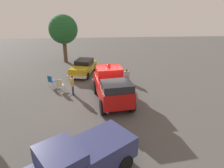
% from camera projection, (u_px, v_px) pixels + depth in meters
% --- Properties ---
extents(ground_plane, '(60.00, 60.00, 0.00)m').
position_uv_depth(ground_plane, '(108.00, 97.00, 15.78)').
color(ground_plane, '#514F4C').
extents(vintage_fire_truck, '(6.18, 3.01, 2.59)m').
position_uv_depth(vintage_fire_truck, '(111.00, 85.00, 14.90)').
color(vintage_fire_truck, black).
rests_on(vintage_fire_truck, ground).
extents(classic_hot_rod, '(4.69, 2.89, 1.46)m').
position_uv_depth(classic_hot_rod, '(83.00, 67.00, 20.69)').
color(classic_hot_rod, black).
rests_on(classic_hot_rod, ground).
extents(parked_pickup, '(4.25, 4.95, 1.90)m').
position_uv_depth(parked_pickup, '(81.00, 159.00, 8.13)').
color(parked_pickup, black).
rests_on(parked_pickup, ground).
extents(lawn_chair_near_truck, '(0.62, 0.63, 1.02)m').
position_uv_depth(lawn_chair_near_truck, '(127.00, 76.00, 18.57)').
color(lawn_chair_near_truck, '#B7BABF').
rests_on(lawn_chair_near_truck, ground).
extents(lawn_chair_by_car, '(0.63, 0.63, 1.02)m').
position_uv_depth(lawn_chair_by_car, '(60.00, 84.00, 16.78)').
color(lawn_chair_by_car, '#B7BABF').
rests_on(lawn_chair_by_car, ground).
extents(lawn_chair_spare, '(0.68, 0.68, 1.02)m').
position_uv_depth(lawn_chair_spare, '(51.00, 80.00, 17.59)').
color(lawn_chair_spare, '#B7BABF').
rests_on(lawn_chair_spare, ground).
extents(spectator_seated, '(0.62, 0.52, 1.29)m').
position_uv_depth(spectator_seated, '(126.00, 76.00, 18.41)').
color(spectator_seated, '#383842').
rests_on(spectator_seated, ground).
extents(spectator_standing, '(0.65, 0.30, 1.68)m').
position_uv_depth(spectator_standing, '(72.00, 84.00, 15.85)').
color(spectator_standing, '#2D334C').
rests_on(spectator_standing, ground).
extents(oak_tree_distant, '(3.45, 3.45, 5.73)m').
position_uv_depth(oak_tree_distant, '(63.00, 30.00, 23.91)').
color(oak_tree_distant, brown).
rests_on(oak_tree_distant, ground).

